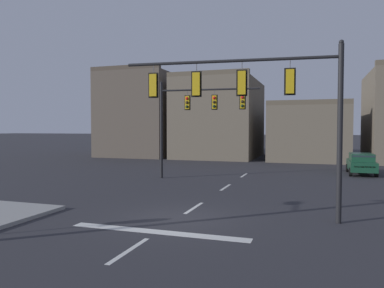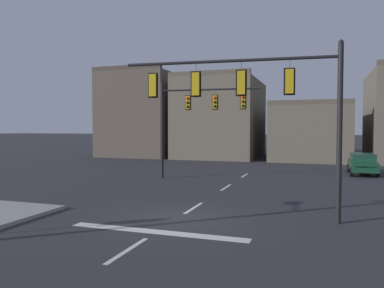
# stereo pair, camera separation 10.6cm
# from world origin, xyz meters

# --- Properties ---
(ground_plane) EXTENTS (400.00, 400.00, 0.00)m
(ground_plane) POSITION_xyz_m (0.00, 0.00, 0.00)
(ground_plane) COLOR #2B2B30
(stop_bar_paint) EXTENTS (6.40, 0.50, 0.01)m
(stop_bar_paint) POSITION_xyz_m (0.00, -2.00, 0.00)
(stop_bar_paint) COLOR silver
(stop_bar_paint) RESTS_ON ground
(lane_centreline) EXTENTS (0.16, 26.40, 0.01)m
(lane_centreline) POSITION_xyz_m (0.00, 2.00, 0.00)
(lane_centreline) COLOR silver
(lane_centreline) RESTS_ON ground
(signal_mast_near_side) EXTENTS (8.31, 0.93, 6.71)m
(signal_mast_near_side) POSITION_xyz_m (2.98, 0.94, 4.74)
(signal_mast_near_side) COLOR black
(signal_mast_near_side) RESTS_ON ground
(signal_mast_far_side) EXTENTS (6.89, 0.73, 6.79)m
(signal_mast_far_side) POSITION_xyz_m (-3.06, 10.83, 4.64)
(signal_mast_far_side) COLOR black
(signal_mast_far_side) RESTS_ON ground
(car_lot_nearside) EXTENTS (1.93, 4.46, 1.61)m
(car_lot_nearside) POSITION_xyz_m (8.35, 17.28, 0.86)
(car_lot_nearside) COLOR #143D28
(car_lot_nearside) RESTS_ON ground
(building_row) EXTENTS (42.45, 13.60, 10.79)m
(building_row) POSITION_xyz_m (-0.44, 30.95, 4.51)
(building_row) COLOR brown
(building_row) RESTS_ON ground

